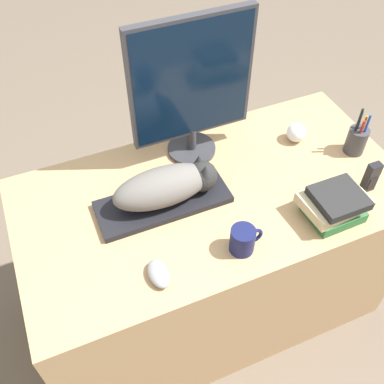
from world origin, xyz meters
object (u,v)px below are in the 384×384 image
(coffee_mug, at_px, (243,240))
(monitor, at_px, (192,85))
(phone, at_px, (371,177))
(cat, at_px, (169,185))
(baseball, at_px, (296,133))
(book_stack, at_px, (335,204))
(pen_cup, at_px, (357,140))
(keyboard, at_px, (163,202))
(computer_mouse, at_px, (159,273))

(coffee_mug, bearing_deg, monitor, 86.33)
(monitor, relative_size, phone, 4.51)
(cat, distance_m, baseball, 0.58)
(phone, xyz_separation_m, book_stack, (-0.18, -0.05, -0.01))
(pen_cup, distance_m, book_stack, 0.35)
(book_stack, bearing_deg, keyboard, 152.45)
(keyboard, height_order, monitor, monitor)
(monitor, bearing_deg, computer_mouse, -122.99)
(pen_cup, bearing_deg, computer_mouse, -165.16)
(coffee_mug, distance_m, pen_cup, 0.65)
(keyboard, bearing_deg, pen_cup, -2.39)
(computer_mouse, bearing_deg, cat, 62.32)
(baseball, bearing_deg, phone, -73.82)
(coffee_mug, xyz_separation_m, book_stack, (0.34, 0.01, 0.01))
(baseball, bearing_deg, book_stack, -103.24)
(pen_cup, xyz_separation_m, baseball, (-0.17, 0.14, -0.02))
(phone, relative_size, book_stack, 0.54)
(baseball, distance_m, book_stack, 0.39)
(computer_mouse, bearing_deg, monitor, 57.01)
(baseball, distance_m, phone, 0.34)
(pen_cup, xyz_separation_m, book_stack, (-0.26, -0.23, -0.00))
(monitor, relative_size, coffee_mug, 4.91)
(monitor, bearing_deg, book_stack, -56.84)
(computer_mouse, relative_size, coffee_mug, 0.96)
(keyboard, bearing_deg, computer_mouse, -113.07)
(monitor, xyz_separation_m, book_stack, (0.31, -0.48, -0.24))
(computer_mouse, xyz_separation_m, baseball, (0.71, 0.38, 0.02))
(monitor, height_order, phone, monitor)
(cat, bearing_deg, keyboard, 180.00)
(coffee_mug, distance_m, baseball, 0.57)
(pen_cup, bearing_deg, cat, 177.52)
(monitor, distance_m, computer_mouse, 0.63)
(pen_cup, bearing_deg, book_stack, -138.15)
(computer_mouse, bearing_deg, keyboard, 66.93)
(cat, xyz_separation_m, baseball, (0.57, 0.11, -0.05))
(cat, bearing_deg, computer_mouse, -117.68)
(pen_cup, bearing_deg, coffee_mug, -158.36)
(baseball, bearing_deg, cat, -169.08)
(monitor, height_order, computer_mouse, monitor)
(baseball, bearing_deg, coffee_mug, -138.49)
(pen_cup, distance_m, baseball, 0.22)
(keyboard, distance_m, pen_cup, 0.77)
(baseball, height_order, book_stack, book_stack)
(computer_mouse, bearing_deg, baseball, 27.90)
(monitor, relative_size, pen_cup, 2.71)
(book_stack, bearing_deg, coffee_mug, -178.99)
(coffee_mug, xyz_separation_m, pen_cup, (0.60, 0.24, 0.01))
(monitor, xyz_separation_m, baseball, (0.40, -0.10, -0.26))
(keyboard, xyz_separation_m, coffee_mug, (0.17, -0.27, 0.03))
(cat, xyz_separation_m, phone, (0.66, -0.22, -0.03))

